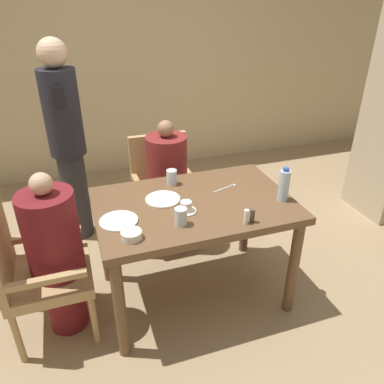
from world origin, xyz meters
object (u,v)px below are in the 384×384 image
Objects in this scene: chair_far_side at (163,185)px; plate_main_left at (163,199)px; chair_left_side at (34,268)px; standing_host at (67,140)px; teacup_with_saucer at (186,208)px; bowl_small at (131,235)px; glass_tall_mid at (172,177)px; glass_tall_near at (181,217)px; plate_main_right at (119,221)px; diner_in_far_chair at (168,185)px; diner_in_left_chair at (56,254)px; water_bottle at (284,185)px.

chair_far_side is 0.79m from plate_main_left.
standing_host is at bearing 74.43° from chair_left_side.
bowl_small is at bearing -154.75° from teacup_with_saucer.
teacup_with_saucer is 1.20× the size of glass_tall_mid.
teacup_with_saucer is 0.38m from glass_tall_mid.
glass_tall_mid is (0.02, 0.38, 0.02)m from teacup_with_saucer.
glass_tall_near is (0.56, -1.27, -0.08)m from standing_host.
plate_main_right is 0.37m from glass_tall_near.
diner_in_far_chair is at bearing 64.11° from bowl_small.
chair_far_side is 8.54× the size of glass_tall_mid.
glass_tall_mid is (0.12, 0.20, 0.05)m from plate_main_left.
diner_in_far_chair reaches higher than plate_main_left.
glass_tall_near is (0.71, -0.22, 0.25)m from diner_in_left_chair.
diner_in_far_chair is at bearing 33.13° from chair_left_side.
chair_far_side is 1.04m from plate_main_right.
chair_far_side is 0.86m from standing_host.
chair_left_side is 0.82× the size of diner_in_far_chair.
plate_main_right is 0.41m from teacup_with_saucer.
water_bottle is at bearing -5.44° from teacup_with_saucer.
bowl_small is (0.04, -0.19, 0.02)m from plate_main_right.
glass_tall_mid is at bearing 144.12° from water_bottle.
plate_main_left is 0.35m from plate_main_right.
chair_left_side is at bearing 171.20° from plate_main_right.
standing_host is at bearing 113.81° from glass_tall_near.
diner_in_left_chair is 1.00× the size of diner_in_far_chair.
chair_left_side is 0.69m from bowl_small.
standing_host reaches higher than chair_left_side.
diner_in_far_chair reaches higher than water_bottle.
diner_in_far_chair is at bearing 83.60° from teacup_with_saucer.
diner_in_left_chair is 9.59× the size of bowl_small.
chair_far_side is 0.82× the size of diner_in_far_chair.
glass_tall_mid is at bearing 19.46° from diner_in_left_chair.
chair_left_side is 4.01× the size of plate_main_right.
water_bottle is 0.76m from glass_tall_mid.
teacup_with_saucer is at bearing -7.02° from diner_in_left_chair.
chair_left_side is 3.97× the size of water_bottle.
glass_tall_mid reaches higher than teacup_with_saucer.
plate_main_right is (-0.49, -0.88, 0.28)m from chair_far_side.
water_bottle is (1.00, 0.11, 0.08)m from bowl_small.
bowl_small is at bearing -173.55° from water_bottle.
water_bottle is 2.15× the size of glass_tall_near.
glass_tall_mid is (0.39, 0.55, 0.03)m from bowl_small.
glass_tall_near is at bearing -14.64° from chair_left_side.
teacup_with_saucer is at bearing 174.56° from water_bottle.
diner_in_left_chair is at bearing 0.00° from chair_left_side.
plate_main_right is (0.23, -1.13, -0.13)m from standing_host.
standing_host reaches higher than plate_main_left.
water_bottle reaches higher than bowl_small.
plate_main_right is 2.13× the size of glass_tall_mid.
diner_in_far_chair is 8.74× the size of teacup_with_saucer.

